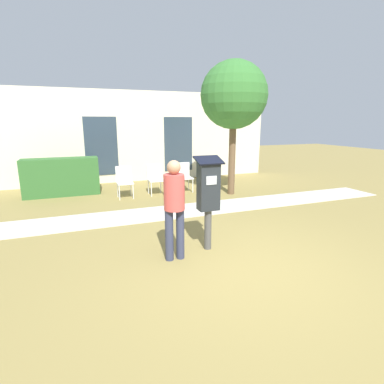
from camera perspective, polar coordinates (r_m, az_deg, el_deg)
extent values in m
plane|color=olive|center=(4.67, 9.93, -14.18)|extent=(40.00, 40.00, 0.00)
cube|color=beige|center=(7.31, -2.59, -3.65)|extent=(12.00, 1.10, 0.02)
cube|color=beige|center=(11.19, -9.77, 10.35)|extent=(10.00, 0.24, 3.20)
cube|color=#2D3D4C|center=(10.89, -16.88, 8.32)|extent=(1.10, 0.02, 2.00)
cube|color=#2D3D4C|center=(11.44, -2.61, 9.08)|extent=(1.10, 0.02, 2.00)
cylinder|color=#4C4C4C|center=(5.13, 3.04, -7.12)|extent=(0.12, 0.12, 0.70)
cube|color=#23282D|center=(4.92, 3.15, 1.10)|extent=(0.34, 0.22, 0.80)
cube|color=silver|center=(4.79, 3.73, 2.23)|extent=(0.18, 0.01, 0.14)
cube|color=black|center=(4.85, 3.21, 6.09)|extent=(0.44, 0.31, 0.12)
cylinder|color=#333851|center=(4.72, -4.35, -8.24)|extent=(0.13, 0.13, 0.82)
cylinder|color=#333851|center=(4.77, -2.26, -7.97)|extent=(0.13, 0.13, 0.82)
cylinder|color=#D14C47|center=(4.54, -3.41, -0.02)|extent=(0.32, 0.32, 0.55)
sphere|color=tan|center=(4.46, -3.48, 4.73)|extent=(0.21, 0.21, 0.21)
cylinder|color=white|center=(8.53, -13.65, -0.15)|extent=(0.03, 0.03, 0.42)
cylinder|color=white|center=(8.58, -11.14, 0.06)|extent=(0.03, 0.03, 0.42)
cylinder|color=white|center=(8.90, -13.97, 0.38)|extent=(0.03, 0.03, 0.42)
cylinder|color=white|center=(8.95, -11.56, 0.58)|extent=(0.03, 0.03, 0.42)
cube|color=white|center=(8.69, -12.66, 1.70)|extent=(0.44, 0.44, 0.04)
cube|color=white|center=(8.84, -12.93, 3.45)|extent=(0.44, 0.04, 0.44)
cylinder|color=white|center=(8.77, -7.74, 0.47)|extent=(0.03, 0.03, 0.42)
cylinder|color=white|center=(8.86, -5.35, 0.67)|extent=(0.03, 0.03, 0.42)
cylinder|color=white|center=(9.13, -8.29, 0.96)|extent=(0.03, 0.03, 0.42)
cylinder|color=white|center=(9.22, -5.99, 1.15)|extent=(0.03, 0.03, 0.42)
cube|color=white|center=(8.94, -6.89, 2.25)|extent=(0.44, 0.44, 0.04)
cube|color=white|center=(9.09, -7.24, 3.95)|extent=(0.44, 0.04, 0.44)
cylinder|color=white|center=(9.04, -2.09, 0.98)|extent=(0.03, 0.03, 0.42)
cylinder|color=white|center=(9.17, 0.15, 1.16)|extent=(0.03, 0.03, 0.42)
cylinder|color=white|center=(9.39, -2.84, 1.44)|extent=(0.03, 0.03, 0.42)
cylinder|color=white|center=(9.52, -0.67, 1.61)|extent=(0.03, 0.03, 0.42)
cube|color=white|center=(9.23, -1.37, 2.69)|extent=(0.44, 0.44, 0.04)
cube|color=white|center=(9.38, -1.79, 4.33)|extent=(0.44, 0.04, 0.44)
cube|color=#33662D|center=(9.60, -23.61, 2.65)|extent=(2.09, 0.60, 1.10)
cylinder|color=brown|center=(8.96, 7.62, 6.52)|extent=(0.20, 0.20, 2.20)
sphere|color=#387533|center=(8.93, 7.98, 17.84)|extent=(1.90, 1.90, 1.90)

